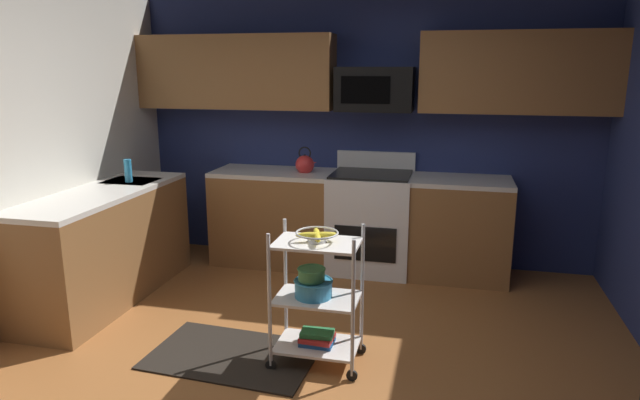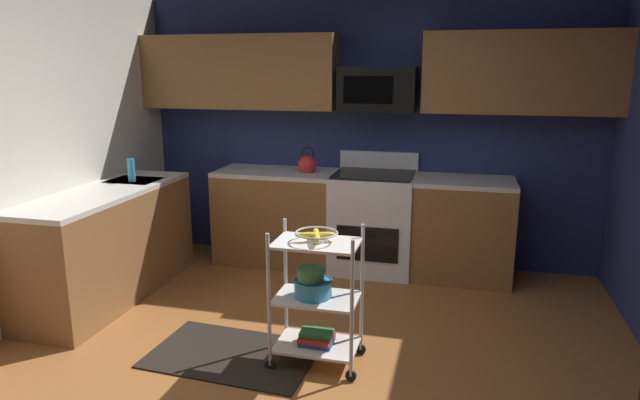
{
  "view_description": "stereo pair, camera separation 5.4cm",
  "coord_description": "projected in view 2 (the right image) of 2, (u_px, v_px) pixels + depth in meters",
  "views": [
    {
      "loc": [
        0.85,
        -2.96,
        1.89
      ],
      "look_at": [
        0.03,
        0.48,
        1.05
      ],
      "focal_mm": 31.29,
      "sensor_mm": 36.0,
      "label": 1
    },
    {
      "loc": [
        0.91,
        -2.95,
        1.89
      ],
      "look_at": [
        0.03,
        0.48,
        1.05
      ],
      "focal_mm": 31.29,
      "sensor_mm": 36.0,
      "label": 2
    }
  ],
  "objects": [
    {
      "name": "floor_rug",
      "position": [
        233.0,
        354.0,
        3.76
      ],
      "size": [
        1.14,
        0.76,
        0.01
      ],
      "primitive_type": "cube",
      "rotation": [
        0.0,
        0.0,
        -0.06
      ],
      "color": "black",
      "rests_on": "ground"
    },
    {
      "name": "microwave",
      "position": [
        378.0,
        89.0,
        5.09
      ],
      "size": [
        0.7,
        0.39,
        0.4
      ],
      "color": "black"
    },
    {
      "name": "book_stack",
      "position": [
        317.0,
        338.0,
        3.64
      ],
      "size": [
        0.22,
        0.19,
        0.09
      ],
      "color": "#1E4C8C",
      "rests_on": "rolling_cart"
    },
    {
      "name": "kettle",
      "position": [
        308.0,
        164.0,
        5.31
      ],
      "size": [
        0.21,
        0.18,
        0.26
      ],
      "color": "red",
      "rests_on": "counter_run"
    },
    {
      "name": "mixing_bowl_large",
      "position": [
        313.0,
        288.0,
        3.57
      ],
      "size": [
        0.25,
        0.25,
        0.11
      ],
      "color": "#338CBF",
      "rests_on": "rolling_cart"
    },
    {
      "name": "dish_soap_bottle",
      "position": [
        131.0,
        170.0,
        4.86
      ],
      "size": [
        0.06,
        0.06,
        0.2
      ],
      "primitive_type": "cylinder",
      "color": "#2D8CBF",
      "rests_on": "counter_run"
    },
    {
      "name": "upper_cabinets",
      "position": [
        361.0,
        72.0,
        5.12
      ],
      "size": [
        4.4,
        0.33,
        0.7
      ],
      "color": "brown"
    },
    {
      "name": "wall_back",
      "position": [
        366.0,
        130.0,
        5.42
      ],
      "size": [
        4.52,
        0.06,
        2.6
      ],
      "primitive_type": "cube",
      "color": "navy",
      "rests_on": "ground"
    },
    {
      "name": "oven_range",
      "position": [
        373.0,
        221.0,
        5.28
      ],
      "size": [
        0.76,
        0.65,
        1.1
      ],
      "color": "white",
      "rests_on": "ground"
    },
    {
      "name": "rolling_cart",
      "position": [
        317.0,
        298.0,
        3.58
      ],
      "size": [
        0.6,
        0.37,
        0.91
      ],
      "color": "silver",
      "rests_on": "ground"
    },
    {
      "name": "counter_run",
      "position": [
        268.0,
        229.0,
        5.05
      ],
      "size": [
        3.6,
        2.38,
        0.92
      ],
      "color": "brown",
      "rests_on": "ground"
    },
    {
      "name": "mixing_bowl_small",
      "position": [
        311.0,
        274.0,
        3.54
      ],
      "size": [
        0.18,
        0.18,
        0.08
      ],
      "color": "#387F4C",
      "rests_on": "rolling_cart"
    },
    {
      "name": "fruit_bowl",
      "position": [
        317.0,
        235.0,
        3.48
      ],
      "size": [
        0.27,
        0.27,
        0.07
      ],
      "color": "silver",
      "rests_on": "rolling_cart"
    },
    {
      "name": "floor",
      "position": [
        296.0,
        386.0,
        3.44
      ],
      "size": [
        4.4,
        4.8,
        0.04
      ],
      "primitive_type": "cube",
      "color": "#995B2D",
      "rests_on": "ground"
    }
  ]
}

